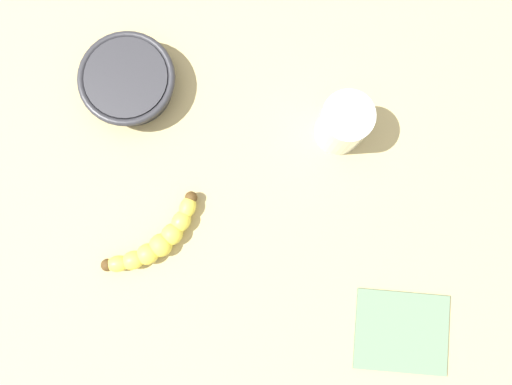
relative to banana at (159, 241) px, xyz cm
name	(u,v)px	position (x,y,z in cm)	size (l,w,h in cm)	color
wooden_tabletop	(255,201)	(15.75, 6.12, -3.37)	(120.00, 120.00, 3.00)	tan
banana	(159,241)	(0.00, 0.00, 0.00)	(15.98, 12.65, 3.75)	#F4E348
smoothie_glass	(344,124)	(30.30, 17.07, 3.43)	(8.01, 8.01, 10.84)	silver
ceramic_bowl	(130,81)	(-3.93, 26.16, 1.30)	(15.80, 15.80, 5.36)	#2D2D33
folded_napkin	(403,332)	(38.53, -16.11, -1.57)	(14.89, 12.63, 0.60)	slate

